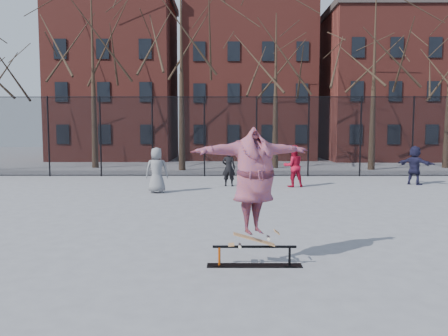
{
  "coord_description": "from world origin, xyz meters",
  "views": [
    {
      "loc": [
        -0.35,
        -8.82,
        2.35
      ],
      "look_at": [
        -0.38,
        1.5,
        1.44
      ],
      "focal_mm": 35.0,
      "sensor_mm": 36.0,
      "label": 1
    }
  ],
  "objects_px": {
    "bystander_red": "(293,166)",
    "bystander_black": "(229,168)",
    "skater": "(254,188)",
    "bystander_navy": "(415,165)",
    "skate_rail": "(254,258)",
    "skateboard": "(254,243)",
    "bystander_grey": "(157,170)"
  },
  "relations": [
    {
      "from": "bystander_red",
      "to": "bystander_black",
      "type": "bearing_deg",
      "value": -14.83
    },
    {
      "from": "bystander_red",
      "to": "skater",
      "type": "bearing_deg",
      "value": 67.54
    },
    {
      "from": "bystander_navy",
      "to": "skate_rail",
      "type": "bearing_deg",
      "value": 101.12
    },
    {
      "from": "bystander_navy",
      "to": "skateboard",
      "type": "bearing_deg",
      "value": 101.09
    },
    {
      "from": "skater",
      "to": "bystander_red",
      "type": "relative_size",
      "value": 1.31
    },
    {
      "from": "skater",
      "to": "bystander_black",
      "type": "bearing_deg",
      "value": 68.06
    },
    {
      "from": "skate_rail",
      "to": "bystander_black",
      "type": "height_order",
      "value": "bystander_black"
    },
    {
      "from": "bystander_grey",
      "to": "bystander_red",
      "type": "bearing_deg",
      "value": -165.84
    },
    {
      "from": "skater",
      "to": "bystander_navy",
      "type": "height_order",
      "value": "skater"
    },
    {
      "from": "bystander_black",
      "to": "bystander_navy",
      "type": "bearing_deg",
      "value": -166.09
    },
    {
      "from": "bystander_grey",
      "to": "skateboard",
      "type": "bearing_deg",
      "value": 105.55
    },
    {
      "from": "skater",
      "to": "bystander_grey",
      "type": "bearing_deg",
      "value": 85.38
    },
    {
      "from": "skateboard",
      "to": "bystander_grey",
      "type": "relative_size",
      "value": 0.47
    },
    {
      "from": "bystander_red",
      "to": "bystander_navy",
      "type": "distance_m",
      "value": 5.34
    },
    {
      "from": "skater",
      "to": "bystander_navy",
      "type": "xyz_separation_m",
      "value": [
        7.58,
        11.18,
        -0.53
      ]
    },
    {
      "from": "bystander_grey",
      "to": "bystander_navy",
      "type": "distance_m",
      "value": 10.9
    },
    {
      "from": "skate_rail",
      "to": "skater",
      "type": "xyz_separation_m",
      "value": [
        -0.01,
        -0.0,
        1.22
      ]
    },
    {
      "from": "skater",
      "to": "skate_rail",
      "type": "bearing_deg",
      "value": -23.85
    },
    {
      "from": "bystander_black",
      "to": "bystander_grey",
      "type": "bearing_deg",
      "value": 45.87
    },
    {
      "from": "skateboard",
      "to": "bystander_black",
      "type": "relative_size",
      "value": 0.52
    },
    {
      "from": "skate_rail",
      "to": "bystander_navy",
      "type": "xyz_separation_m",
      "value": [
        7.57,
        11.18,
        0.69
      ]
    },
    {
      "from": "skate_rail",
      "to": "bystander_navy",
      "type": "bearing_deg",
      "value": 55.89
    },
    {
      "from": "skater",
      "to": "bystander_navy",
      "type": "distance_m",
      "value": 13.52
    },
    {
      "from": "bystander_black",
      "to": "bystander_red",
      "type": "relative_size",
      "value": 0.9
    },
    {
      "from": "skater",
      "to": "bystander_navy",
      "type": "bearing_deg",
      "value": 32.0
    },
    {
      "from": "skate_rail",
      "to": "bystander_grey",
      "type": "bearing_deg",
      "value": 109.29
    },
    {
      "from": "skateboard",
      "to": "skater",
      "type": "height_order",
      "value": "skater"
    },
    {
      "from": "skater",
      "to": "bystander_black",
      "type": "relative_size",
      "value": 1.46
    },
    {
      "from": "skateboard",
      "to": "bystander_grey",
      "type": "height_order",
      "value": "bystander_grey"
    },
    {
      "from": "bystander_navy",
      "to": "bystander_red",
      "type": "bearing_deg",
      "value": 53.35
    },
    {
      "from": "bystander_red",
      "to": "bystander_navy",
      "type": "relative_size",
      "value": 1.03
    },
    {
      "from": "bystander_grey",
      "to": "bystander_red",
      "type": "relative_size",
      "value": 0.99
    }
  ]
}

